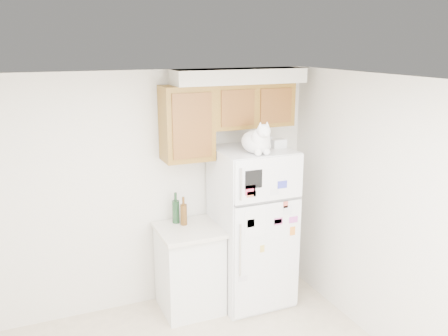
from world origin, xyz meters
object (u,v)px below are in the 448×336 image
bottle_amber (184,211)px  refrigerator (252,227)px  base_counter (189,268)px  bottle_green (176,208)px  storage_box_front (278,143)px  cat (258,141)px  storage_box_back (263,141)px

bottle_amber → refrigerator: bearing=-13.5°
base_counter → bottle_green: (-0.08, 0.18, 0.62)m
storage_box_front → bottle_green: 1.26m
bottle_green → bottle_amber: 0.10m
bottle_amber → storage_box_front: bearing=-11.5°
base_counter → storage_box_front: bearing=-6.1°
cat → storage_box_front: 0.36m
base_counter → bottle_amber: bottle_amber is taller
bottle_green → storage_box_front: bearing=-15.5°
refrigerator → cat: (-0.05, -0.18, 0.98)m
base_counter → storage_box_front: storage_box_front is taller
refrigerator → cat: cat is taller
base_counter → bottle_green: bottle_green is taller
cat → bottle_green: size_ratio=1.45×
cat → storage_box_front: (0.32, 0.15, -0.08)m
base_counter → cat: bearing=-21.8°
refrigerator → bottle_amber: 0.76m
refrigerator → bottle_green: (-0.77, 0.26, 0.24)m
bottle_green → storage_box_back: bearing=-8.3°
base_counter → bottle_green: bearing=112.3°
bottle_green → cat: bearing=-31.5°
storage_box_front → bottle_green: size_ratio=0.45×
base_counter → bottle_green: 0.65m
cat → bottle_green: bearing=148.5°
base_counter → bottle_amber: (-0.02, 0.10, 0.61)m
refrigerator → storage_box_front: 0.93m
bottle_amber → storage_box_back: bearing=-3.2°
storage_box_front → cat: bearing=-156.6°
base_counter → refrigerator: bearing=-6.1°
bottle_green → bottle_amber: bearing=-56.8°
refrigerator → storage_box_back: 0.92m
storage_box_back → cat: bearing=-110.0°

